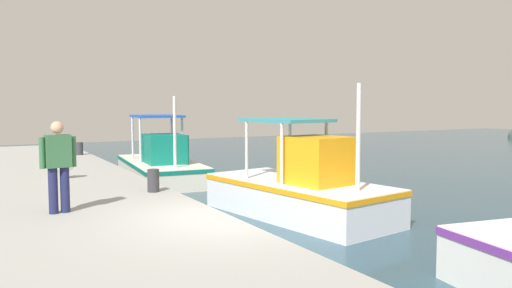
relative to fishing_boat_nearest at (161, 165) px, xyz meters
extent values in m
cube|color=silver|center=(-0.10, 0.01, -0.22)|extent=(5.77, 2.64, 0.72)
cube|color=#0F7260|center=(-0.10, 0.01, 0.06)|extent=(5.81, 2.68, 0.12)
cube|color=#0F7260|center=(0.59, -0.05, 0.63)|extent=(1.68, 1.42, 0.99)
cylinder|color=silver|center=(-1.42, -0.62, 0.92)|extent=(0.08, 0.08, 1.55)
cylinder|color=silver|center=(-1.29, 0.87, 0.92)|extent=(0.08, 0.08, 1.55)
cylinder|color=silver|center=(0.08, -0.76, 0.92)|extent=(0.08, 0.08, 1.55)
cylinder|color=silver|center=(0.22, 0.73, 0.92)|extent=(0.08, 0.08, 1.55)
cube|color=#1E4CB2|center=(-0.60, 0.05, 1.73)|extent=(2.40, 1.77, 0.08)
cylinder|color=silver|center=(1.99, -0.18, 1.28)|extent=(0.10, 0.10, 2.28)
cube|color=white|center=(7.09, 1.13, -0.14)|extent=(5.22, 2.84, 0.88)
cube|color=orange|center=(7.09, 1.13, 0.22)|extent=(5.27, 2.89, 0.12)
cube|color=orange|center=(7.70, 1.23, 0.85)|extent=(1.57, 1.45, 1.11)
cylinder|color=silver|center=(6.11, 0.23, 1.01)|extent=(0.08, 0.08, 1.42)
cylinder|color=silver|center=(5.87, 1.67, 1.01)|extent=(0.08, 0.08, 1.42)
cylinder|color=silver|center=(7.43, 0.45, 1.01)|extent=(0.08, 0.08, 1.42)
cylinder|color=silver|center=(7.20, 1.89, 1.01)|extent=(0.08, 0.08, 1.42)
cube|color=teal|center=(6.65, 1.06, 1.76)|extent=(2.22, 1.83, 0.08)
cylinder|color=silver|center=(8.93, 1.42, 1.45)|extent=(0.10, 0.10, 2.30)
torus|color=orange|center=(7.70, 1.91, 0.85)|extent=(0.55, 0.18, 0.54)
cylinder|color=tan|center=(3.36, -3.73, 0.33)|extent=(0.04, 0.04, 0.22)
cylinder|color=tan|center=(3.48, -3.72, 0.33)|extent=(0.04, 0.04, 0.22)
ellipsoid|color=white|center=(3.43, -3.78, 0.58)|extent=(0.39, 0.67, 0.40)
ellipsoid|color=silver|center=(3.42, -3.73, 0.64)|extent=(0.43, 0.58, 0.28)
cylinder|color=white|center=(3.45, -3.96, 0.80)|extent=(0.11, 0.20, 0.27)
sphere|color=white|center=(3.46, -4.05, 0.96)|extent=(0.18, 0.18, 0.16)
cone|color=#F2B272|center=(3.48, -4.24, 0.94)|extent=(0.10, 0.31, 0.07)
cylinder|color=#1E234C|center=(7.76, -4.51, 0.63)|extent=(0.16, 0.16, 0.82)
cylinder|color=#1E234C|center=(7.74, -4.31, 0.63)|extent=(0.16, 0.16, 0.82)
cube|color=#33663F|center=(7.75, -4.41, 1.33)|extent=(0.28, 0.45, 0.58)
cylinder|color=#33663F|center=(7.77, -4.67, 1.31)|extent=(0.10, 0.10, 0.55)
cylinder|color=#33663F|center=(7.72, -4.15, 1.31)|extent=(0.10, 0.10, 0.55)
sphere|color=tan|center=(7.75, -4.41, 1.74)|extent=(0.22, 0.22, 0.22)
cylinder|color=#333338|center=(-2.90, -2.29, 0.46)|extent=(0.26, 0.26, 0.49)
cylinder|color=#333338|center=(6.46, -2.29, 0.47)|extent=(0.26, 0.26, 0.50)
camera|label=1|loc=(17.07, -5.58, 2.14)|focal=34.87mm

